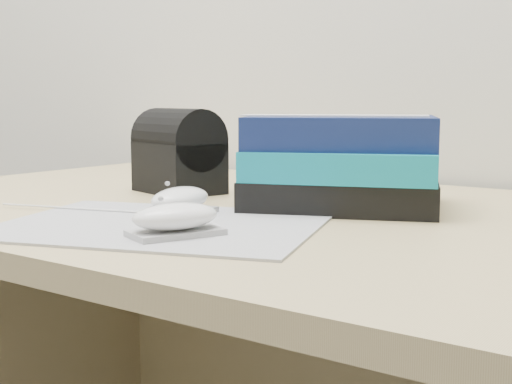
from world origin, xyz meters
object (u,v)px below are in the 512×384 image
Objects in this scene: mouse_front at (176,219)px; book_stack at (342,162)px; mouse_rear at (180,201)px; pouch at (179,152)px; desk at (367,371)px.

mouse_front is 0.35× the size of book_stack.
mouse_rear is 0.67× the size of pouch.
book_stack is at bearing 82.93° from mouse_front.
mouse_rear is at bearing -130.13° from desk.
book_stack is 1.97× the size of pouch.
mouse_rear reaches higher than desk.
pouch is at bearing 132.07° from mouse_rear.
mouse_front is 0.40m from pouch.
desk is 0.46m from pouch.
mouse_front is (0.09, -0.11, -0.00)m from mouse_rear.
mouse_front is 0.69× the size of pouch.
mouse_rear is (-0.17, -0.20, 0.26)m from desk.
desk is at bearing 74.71° from mouse_front.
book_stack is (0.04, 0.31, 0.04)m from mouse_front.
desk is 0.30m from book_stack.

